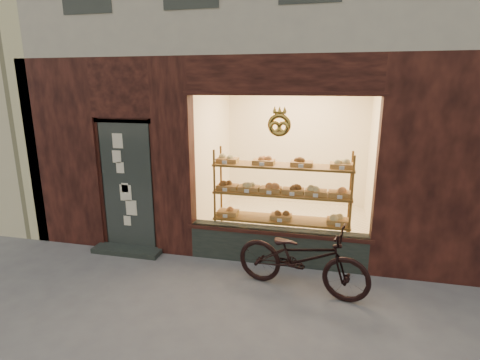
# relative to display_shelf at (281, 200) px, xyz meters

# --- Properties ---
(ground) EXTENTS (90.00, 90.00, 0.00)m
(ground) POSITION_rel_display_shelf_xyz_m (-0.45, -2.55, -0.88)
(ground) COLOR slate
(display_shelf) EXTENTS (2.20, 0.45, 1.70)m
(display_shelf) POSITION_rel_display_shelf_xyz_m (0.00, 0.00, 0.00)
(display_shelf) COLOR brown
(display_shelf) RESTS_ON ground
(bicycle) EXTENTS (1.90, 1.02, 0.95)m
(bicycle) POSITION_rel_display_shelf_xyz_m (0.42, -1.17, -0.41)
(bicycle) COLOR black
(bicycle) RESTS_ON ground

